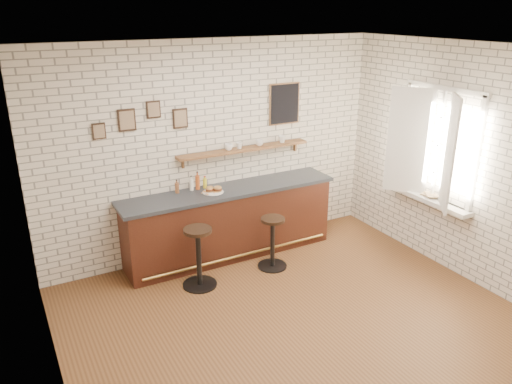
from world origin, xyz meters
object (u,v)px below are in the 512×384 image
shelf_cup_a (229,147)px  book_lower (427,197)px  condiment_bottle_yellow (205,183)px  bar_stool_right (273,241)px  sandwich_plate (213,192)px  bitters_bottle_white (191,184)px  shelf_cup_d (282,139)px  ciabatta_sandwich (214,189)px  bar_stool_left (199,255)px  book_upper (426,195)px  bitters_bottle_brown (177,188)px  bar_counter (230,222)px  bitters_bottle_amber (198,182)px  shelf_cup_c (259,143)px  shelf_cup_b (239,146)px

shelf_cup_a → book_lower: size_ratio=0.48×
condiment_bottle_yellow → bar_stool_right: bearing=-52.0°
sandwich_plate → bitters_bottle_white: size_ratio=1.34×
sandwich_plate → shelf_cup_d: shelf_cup_d is taller
ciabatta_sandwich → bar_stool_left: bearing=-130.3°
book_upper → bitters_bottle_brown: bearing=-173.8°
shelf_cup_a → condiment_bottle_yellow: bearing=178.7°
condiment_bottle_yellow → bar_counter: bearing=-34.4°
bar_counter → book_upper: (2.32, -1.37, 0.45)m
ciabatta_sandwich → shelf_cup_d: bearing=10.6°
ciabatta_sandwich → bitters_bottle_amber: size_ratio=0.91×
sandwich_plate → shelf_cup_c: size_ratio=2.43×
bitters_bottle_brown → condiment_bottle_yellow: size_ratio=1.08×
bar_stool_left → bar_counter: bearing=39.1°
bar_counter → shelf_cup_d: 1.44m
ciabatta_sandwich → condiment_bottle_yellow: 0.22m
bitters_bottle_amber → book_upper: 3.13m
bitters_bottle_amber → shelf_cup_b: bearing=0.8°
bitters_bottle_amber → book_lower: (2.71, -1.60, -0.17)m
bitters_bottle_amber → book_lower: 3.15m
sandwich_plate → bar_stool_right: bearing=-44.2°
bar_counter → sandwich_plate: (-0.26, -0.03, 0.51)m
book_upper → shelf_cup_c: bearing=171.5°
bar_counter → bitters_bottle_brown: 0.92m
bar_stool_left → shelf_cup_c: 1.89m
bar_counter → shelf_cup_b: size_ratio=31.74×
bitters_bottle_brown → shelf_cup_a: bearing=0.7°
shelf_cup_d → shelf_cup_c: bearing=147.1°
sandwich_plate → bitters_bottle_brown: 0.49m
condiment_bottle_yellow → bar_stool_right: (0.63, -0.80, -0.69)m
shelf_cup_b → book_upper: shelf_cup_b is taller
sandwich_plate → book_lower: sandwich_plate is taller
bar_counter → ciabatta_sandwich: (-0.25, -0.03, 0.55)m
bitters_bottle_amber → bitters_bottle_brown: bearing=180.0°
ciabatta_sandwich → book_lower: size_ratio=0.98×
bitters_bottle_brown → condiment_bottle_yellow: (0.41, -0.00, -0.00)m
book_lower → shelf_cup_b: bearing=125.9°
sandwich_plate → condiment_bottle_yellow: 0.23m
bitters_bottle_amber → bar_stool_right: bitters_bottle_amber is taller
bitters_bottle_white → shelf_cup_c: size_ratio=1.81×
shelf_cup_a → bitters_bottle_white: bearing=178.2°
bitters_bottle_brown → condiment_bottle_yellow: bitters_bottle_brown is taller
sandwich_plate → shelf_cup_d: bearing=10.5°
bitters_bottle_brown → bitters_bottle_amber: bearing=-0.0°
sandwich_plate → bar_stool_left: 0.94m
bar_counter → bitters_bottle_amber: bitters_bottle_amber is taller
shelf_cup_d → book_upper: 2.16m
condiment_bottle_yellow → bar_stool_left: size_ratio=0.22×
bar_stool_right → shelf_cup_a: 1.43m
book_lower → shelf_cup_d: bearing=114.0°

